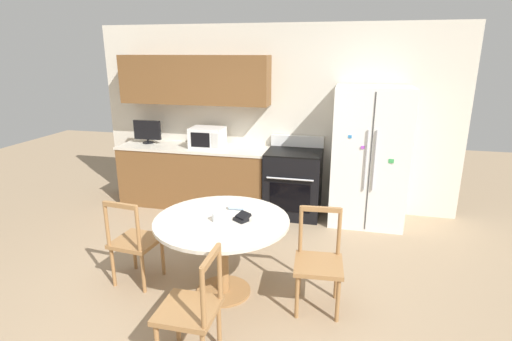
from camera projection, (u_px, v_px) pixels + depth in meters
name	position (u px, v px, depth m)	size (l,w,h in m)	color
ground_plane	(216.00, 303.00, 3.68)	(14.00, 14.00, 0.00)	#9E8466
back_wall	(252.00, 108.00, 5.75)	(5.20, 0.44, 2.60)	silver
kitchen_counter	(194.00, 176.00, 5.93)	(2.21, 0.64, 0.90)	brown
refrigerator	(369.00, 157.00, 5.20)	(0.95, 0.72, 1.81)	white
oven_range	(293.00, 183.00, 5.57)	(0.75, 0.68, 1.08)	black
microwave	(207.00, 138.00, 5.71)	(0.47, 0.36, 0.29)	white
countertop_tv	(147.00, 131.00, 5.96)	(0.42, 0.16, 0.34)	black
dining_table	(222.00, 233.00, 3.67)	(1.24, 1.24, 0.76)	beige
dining_chair_right	(319.00, 263.00, 3.53)	(0.45, 0.45, 0.90)	#9E7042
dining_chair_left	(135.00, 242.00, 3.91)	(0.46, 0.46, 0.90)	#9E7042
dining_chair_near	(192.00, 310.00, 2.88)	(0.42, 0.42, 0.90)	#9E7042
candle_glass	(217.00, 218.00, 3.58)	(0.09, 0.09, 0.08)	silver
folded_napkin	(236.00, 207.00, 3.84)	(0.15, 0.06, 0.05)	#A3BCDB
wallet	(242.00, 218.00, 3.60)	(0.17, 0.17, 0.07)	black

